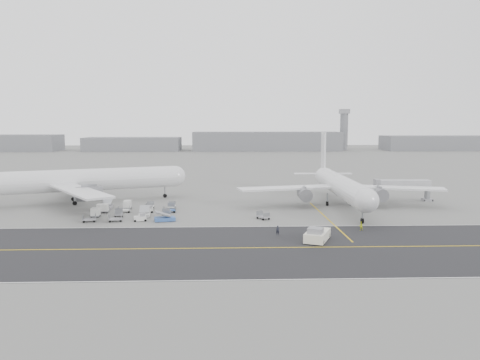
{
  "coord_description": "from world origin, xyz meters",
  "views": [
    {
      "loc": [
        8.04,
        -92.31,
        20.17
      ],
      "look_at": [
        11.58,
        12.0,
        7.56
      ],
      "focal_mm": 35.0,
      "sensor_mm": 36.0,
      "label": 1
    }
  ],
  "objects_px": {
    "airliner_b": "(340,185)",
    "airliner_a": "(75,181)",
    "pushback_tug": "(317,235)",
    "ground_crew_a": "(278,230)",
    "jet_bridge": "(403,186)",
    "ground_crew_b": "(361,226)",
    "control_tower": "(344,129)"
  },
  "relations": [
    {
      "from": "airliner_b",
      "to": "ground_crew_b",
      "type": "distance_m",
      "value": 27.22
    },
    {
      "from": "pushback_tug",
      "to": "control_tower",
      "type": "bearing_deg",
      "value": 98.04
    },
    {
      "from": "control_tower",
      "to": "ground_crew_b",
      "type": "distance_m",
      "value": 279.51
    },
    {
      "from": "airliner_a",
      "to": "jet_bridge",
      "type": "height_order",
      "value": "airliner_a"
    },
    {
      "from": "airliner_b",
      "to": "airliner_a",
      "type": "bearing_deg",
      "value": 175.81
    },
    {
      "from": "airliner_a",
      "to": "pushback_tug",
      "type": "relative_size",
      "value": 6.15
    },
    {
      "from": "ground_crew_a",
      "to": "ground_crew_b",
      "type": "distance_m",
      "value": 16.5
    },
    {
      "from": "control_tower",
      "to": "airliner_a",
      "type": "bearing_deg",
      "value": -118.63
    },
    {
      "from": "pushback_tug",
      "to": "airliner_a",
      "type": "bearing_deg",
      "value": 166.29
    },
    {
      "from": "ground_crew_b",
      "to": "airliner_a",
      "type": "bearing_deg",
      "value": -37.18
    },
    {
      "from": "control_tower",
      "to": "pushback_tug",
      "type": "distance_m",
      "value": 289.45
    },
    {
      "from": "airliner_b",
      "to": "jet_bridge",
      "type": "relative_size",
      "value": 3.39
    },
    {
      "from": "pushback_tug",
      "to": "ground_crew_a",
      "type": "relative_size",
      "value": 5.24
    },
    {
      "from": "jet_bridge",
      "to": "ground_crew_b",
      "type": "xyz_separation_m",
      "value": [
        -21.01,
        -33.66,
        -3.12
      ]
    },
    {
      "from": "pushback_tug",
      "to": "ground_crew_a",
      "type": "xyz_separation_m",
      "value": [
        -6.3,
        4.56,
        -0.21
      ]
    },
    {
      "from": "airliner_a",
      "to": "ground_crew_b",
      "type": "xyz_separation_m",
      "value": [
        63.93,
        -32.97,
        -4.95
      ]
    },
    {
      "from": "airliner_a",
      "to": "airliner_b",
      "type": "height_order",
      "value": "airliner_a"
    },
    {
      "from": "pushback_tug",
      "to": "jet_bridge",
      "type": "distance_m",
      "value": 51.74
    },
    {
      "from": "control_tower",
      "to": "jet_bridge",
      "type": "bearing_deg",
      "value": -100.75
    },
    {
      "from": "airliner_a",
      "to": "ground_crew_a",
      "type": "relative_size",
      "value": 32.24
    },
    {
      "from": "ground_crew_b",
      "to": "ground_crew_a",
      "type": "bearing_deg",
      "value": 1.22
    },
    {
      "from": "airliner_b",
      "to": "pushback_tug",
      "type": "bearing_deg",
      "value": -108.7
    },
    {
      "from": "pushback_tug",
      "to": "airliner_b",
      "type": "bearing_deg",
      "value": 93.44
    },
    {
      "from": "control_tower",
      "to": "pushback_tug",
      "type": "xyz_separation_m",
      "value": [
        -75.97,
        -278.89,
        -15.18
      ]
    },
    {
      "from": "ground_crew_a",
      "to": "ground_crew_b",
      "type": "bearing_deg",
      "value": 15.94
    },
    {
      "from": "pushback_tug",
      "to": "jet_bridge",
      "type": "relative_size",
      "value": 0.6
    },
    {
      "from": "jet_bridge",
      "to": "ground_crew_b",
      "type": "distance_m",
      "value": 39.8
    },
    {
      "from": "control_tower",
      "to": "pushback_tug",
      "type": "height_order",
      "value": "control_tower"
    },
    {
      "from": "airliner_b",
      "to": "ground_crew_b",
      "type": "xyz_separation_m",
      "value": [
        -2.56,
        -26.77,
        -4.25
      ]
    },
    {
      "from": "airliner_a",
      "to": "airliner_b",
      "type": "bearing_deg",
      "value": -115.82
    },
    {
      "from": "jet_bridge",
      "to": "ground_crew_a",
      "type": "xyz_separation_m",
      "value": [
        -37.2,
        -36.84,
        -3.11
      ]
    },
    {
      "from": "control_tower",
      "to": "jet_bridge",
      "type": "xyz_separation_m",
      "value": [
        -45.07,
        -237.5,
        -12.28
      ]
    }
  ]
}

